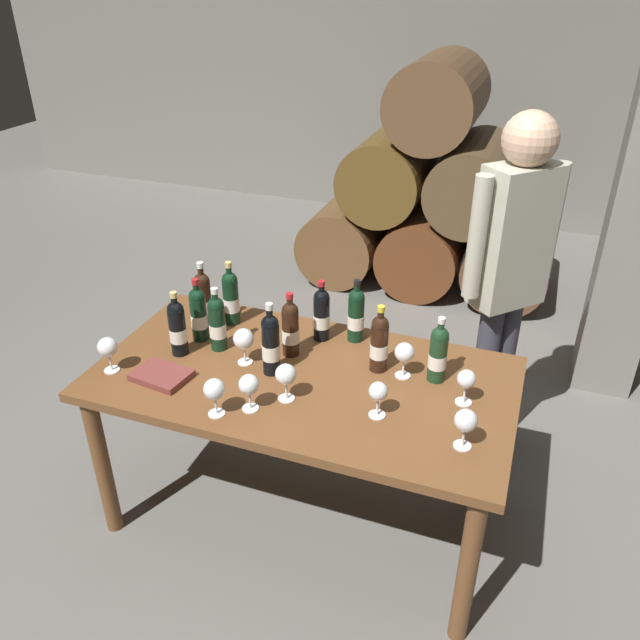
# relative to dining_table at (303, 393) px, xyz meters

# --- Properties ---
(ground_plane) EXTENTS (14.00, 14.00, 0.00)m
(ground_plane) POSITION_rel_dining_table_xyz_m (0.00, 0.00, -0.67)
(ground_plane) COLOR #66635E
(cellar_back_wall) EXTENTS (10.00, 0.24, 2.80)m
(cellar_back_wall) POSITION_rel_dining_table_xyz_m (0.00, 4.20, 0.73)
(cellar_back_wall) COLOR slate
(cellar_back_wall) RESTS_ON ground_plane
(barrel_stack) EXTENTS (1.86, 0.90, 1.69)m
(barrel_stack) POSITION_rel_dining_table_xyz_m (0.00, 2.60, -0.01)
(barrel_stack) COLOR brown
(barrel_stack) RESTS_ON ground_plane
(dining_table) EXTENTS (1.70, 0.90, 0.76)m
(dining_table) POSITION_rel_dining_table_xyz_m (0.00, 0.00, 0.00)
(dining_table) COLOR brown
(dining_table) RESTS_ON ground_plane
(wine_bottle_0) EXTENTS (0.07, 0.07, 0.32)m
(wine_bottle_0) POSITION_rel_dining_table_xyz_m (-0.57, 0.22, 0.23)
(wine_bottle_0) COLOR black
(wine_bottle_0) RESTS_ON dining_table
(wine_bottle_1) EXTENTS (0.07, 0.07, 0.30)m
(wine_bottle_1) POSITION_rel_dining_table_xyz_m (0.27, 0.15, 0.22)
(wine_bottle_1) COLOR black
(wine_bottle_1) RESTS_ON dining_table
(wine_bottle_2) EXTENTS (0.07, 0.07, 0.32)m
(wine_bottle_2) POSITION_rel_dining_table_xyz_m (-0.13, -0.02, 0.23)
(wine_bottle_2) COLOR black
(wine_bottle_2) RESTS_ON dining_table
(wine_bottle_3) EXTENTS (0.07, 0.07, 0.29)m
(wine_bottle_3) POSITION_rel_dining_table_xyz_m (-0.11, 0.13, 0.22)
(wine_bottle_3) COLOR black
(wine_bottle_3) RESTS_ON dining_table
(wine_bottle_4) EXTENTS (0.07, 0.07, 0.29)m
(wine_bottle_4) POSITION_rel_dining_table_xyz_m (-0.42, 0.07, 0.22)
(wine_bottle_4) COLOR black
(wine_bottle_4) RESTS_ON dining_table
(wine_bottle_5) EXTENTS (0.07, 0.07, 0.29)m
(wine_bottle_5) POSITION_rel_dining_table_xyz_m (-0.56, -0.03, 0.22)
(wine_bottle_5) COLOR black
(wine_bottle_5) RESTS_ON dining_table
(wine_bottle_6) EXTENTS (0.07, 0.07, 0.31)m
(wine_bottle_6) POSITION_rel_dining_table_xyz_m (-0.47, 0.29, 0.22)
(wine_bottle_6) COLOR black
(wine_bottle_6) RESTS_ON dining_table
(wine_bottle_7) EXTENTS (0.07, 0.07, 0.28)m
(wine_bottle_7) POSITION_rel_dining_table_xyz_m (-0.03, 0.30, 0.21)
(wine_bottle_7) COLOR black
(wine_bottle_7) RESTS_ON dining_table
(wine_bottle_8) EXTENTS (0.07, 0.07, 0.29)m
(wine_bottle_8) POSITION_rel_dining_table_xyz_m (0.12, 0.34, 0.22)
(wine_bottle_8) COLOR black
(wine_bottle_8) RESTS_ON dining_table
(wine_bottle_9) EXTENTS (0.07, 0.07, 0.28)m
(wine_bottle_9) POSITION_rel_dining_table_xyz_m (0.51, 0.15, 0.22)
(wine_bottle_9) COLOR #19381E
(wine_bottle_9) RESTS_ON dining_table
(wine_bottle_10) EXTENTS (0.07, 0.07, 0.29)m
(wine_bottle_10) POSITION_rel_dining_table_xyz_m (-0.53, 0.11, 0.22)
(wine_bottle_10) COLOR black
(wine_bottle_10) RESTS_ON dining_table
(wine_glass_0) EXTENTS (0.08, 0.08, 0.15)m
(wine_glass_0) POSITION_rel_dining_table_xyz_m (0.68, -0.22, 0.20)
(wine_glass_0) COLOR white
(wine_glass_0) RESTS_ON dining_table
(wine_glass_1) EXTENTS (0.08, 0.08, 0.16)m
(wine_glass_1) POSITION_rel_dining_table_xyz_m (0.00, -0.17, 0.20)
(wine_glass_1) COLOR white
(wine_glass_1) RESTS_ON dining_table
(wine_glass_2) EXTENTS (0.08, 0.08, 0.15)m
(wine_glass_2) POSITION_rel_dining_table_xyz_m (0.38, 0.13, 0.20)
(wine_glass_2) COLOR white
(wine_glass_2) RESTS_ON dining_table
(wine_glass_3) EXTENTS (0.08, 0.08, 0.15)m
(wine_glass_3) POSITION_rel_dining_table_xyz_m (-0.10, -0.28, 0.20)
(wine_glass_3) COLOR white
(wine_glass_3) RESTS_ON dining_table
(wine_glass_4) EXTENTS (0.07, 0.07, 0.15)m
(wine_glass_4) POSITION_rel_dining_table_xyz_m (0.64, 0.04, 0.20)
(wine_glass_4) COLOR white
(wine_glass_4) RESTS_ON dining_table
(wine_glass_5) EXTENTS (0.09, 0.09, 0.16)m
(wine_glass_5) POSITION_rel_dining_table_xyz_m (-0.26, 0.00, 0.20)
(wine_glass_5) COLOR white
(wine_glass_5) RESTS_ON dining_table
(wine_glass_6) EXTENTS (0.08, 0.08, 0.16)m
(wine_glass_6) POSITION_rel_dining_table_xyz_m (-0.75, -0.24, 0.20)
(wine_glass_6) COLOR white
(wine_glass_6) RESTS_ON dining_table
(wine_glass_7) EXTENTS (0.08, 0.08, 0.15)m
(wine_glass_7) POSITION_rel_dining_table_xyz_m (-0.21, -0.35, 0.20)
(wine_glass_7) COLOR white
(wine_glass_7) RESTS_ON dining_table
(wine_glass_8) EXTENTS (0.07, 0.07, 0.15)m
(wine_glass_8) POSITION_rel_dining_table_xyz_m (0.35, -0.15, 0.19)
(wine_glass_8) COLOR white
(wine_glass_8) RESTS_ON dining_table
(tasting_notebook) EXTENTS (0.24, 0.19, 0.03)m
(tasting_notebook) POSITION_rel_dining_table_xyz_m (-0.53, -0.22, 0.11)
(tasting_notebook) COLOR brown
(tasting_notebook) RESTS_ON dining_table
(sommelier_presenting) EXTENTS (0.36, 0.38, 1.72)m
(sommelier_presenting) POSITION_rel_dining_table_xyz_m (0.71, 0.75, 0.37)
(sommelier_presenting) COLOR #383842
(sommelier_presenting) RESTS_ON ground_plane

